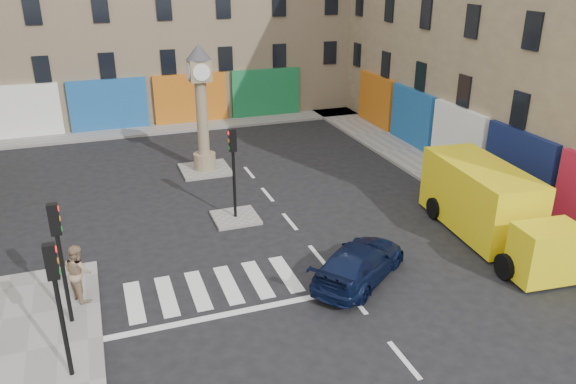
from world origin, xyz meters
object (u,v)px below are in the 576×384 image
traffic_light_left_near (57,290)px  yellow_van (490,206)px  clock_pillar (201,101)px  pedestrian_tan (78,272)px  traffic_light_left_far (59,245)px  navy_sedan (359,263)px  traffic_light_island (233,159)px

traffic_light_left_near → yellow_van: traffic_light_left_near is taller
traffic_light_left_near → clock_pillar: clock_pillar is taller
traffic_light_left_near → pedestrian_tan: bearing=85.2°
traffic_light_left_near → traffic_light_left_far: 2.40m
traffic_light_left_near → pedestrian_tan: 3.89m
clock_pillar → pedestrian_tan: bearing=-120.4°
navy_sedan → pedestrian_tan: pedestrian_tan is taller
traffic_light_left_far → navy_sedan: (8.97, -0.51, -1.99)m
traffic_light_left_far → clock_pillar: clock_pillar is taller
navy_sedan → pedestrian_tan: 8.84m
traffic_light_left_far → pedestrian_tan: bearing=75.4°
traffic_light_left_near → clock_pillar: bearing=65.5°
traffic_light_left_far → navy_sedan: traffic_light_left_far is taller
traffic_light_island → clock_pillar: size_ratio=0.61×
traffic_light_left_near → traffic_light_island: size_ratio=1.00×
traffic_light_left_near → navy_sedan: size_ratio=0.85×
navy_sedan → pedestrian_tan: (-8.67, 1.66, 0.43)m
traffic_light_left_near → pedestrian_tan: size_ratio=2.03×
yellow_van → clock_pillar: bearing=133.7°
yellow_van → pedestrian_tan: yellow_van is taller
clock_pillar → yellow_van: size_ratio=0.82×
traffic_light_left_far → traffic_light_island: bearing=40.6°
traffic_light_island → pedestrian_tan: bearing=-144.7°
traffic_light_left_far → traffic_light_island: traffic_light_left_far is taller
pedestrian_tan → traffic_light_left_far: bearing=138.5°
traffic_light_left_near → yellow_van: bearing=11.4°
navy_sedan → traffic_light_island: bearing=-13.2°
traffic_light_left_far → yellow_van: 14.97m
traffic_light_left_near → clock_pillar: (6.30, 13.80, 0.93)m
clock_pillar → traffic_light_island: bearing=-90.0°
clock_pillar → navy_sedan: bearing=-77.4°
traffic_light_left_far → navy_sedan: size_ratio=0.85×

